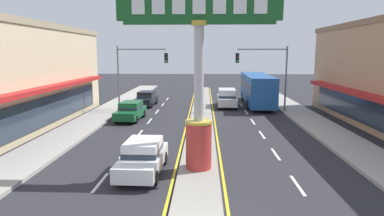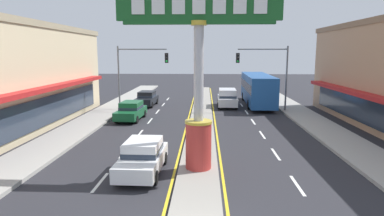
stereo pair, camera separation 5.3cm
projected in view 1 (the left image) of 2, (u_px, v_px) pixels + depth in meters
median_strip at (201, 120)px, 27.24m from camera, size 1.88×52.00×0.14m
sidewalk_left at (84, 125)px, 25.59m from camera, size 2.89×60.00×0.18m
sidewalk_right at (320, 126)px, 24.94m from camera, size 2.89×60.00×0.18m
lane_markings at (201, 125)px, 25.92m from camera, size 8.62×52.00×0.01m
district_sign at (199, 82)px, 15.15m from camera, size 7.35×1.28×8.18m
traffic_light_left_side at (136, 67)px, 31.31m from camera, size 4.86×0.46×6.20m
traffic_light_right_side at (268, 67)px, 31.03m from camera, size 4.86×0.46×6.20m
sedan_near_right_lane at (146, 98)px, 35.14m from camera, size 2.01×4.39×1.53m
sedan_far_right_lane at (131, 111)px, 27.71m from camera, size 2.02×4.39×1.53m
bus_near_left_lane at (257, 88)px, 35.50m from camera, size 2.80×11.26×3.26m
sedan_mid_left_lane at (143, 156)px, 15.44m from camera, size 1.94×4.35×1.53m
suv_far_left_oncoming at (227, 98)px, 34.18m from camera, size 2.05×4.64×1.90m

